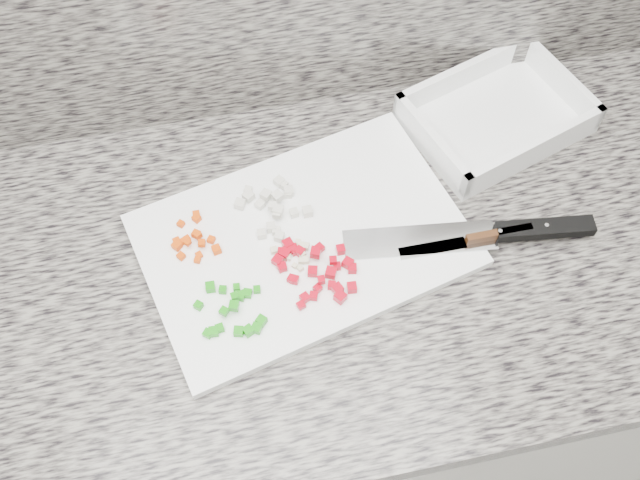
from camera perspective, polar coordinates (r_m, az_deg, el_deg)
The scene contains 11 objects.
cabinet at distance 1.45m, azimuth -4.53°, elevation -11.14°, with size 3.92×0.62×0.86m, color silver.
countertop at distance 1.04m, azimuth -6.22°, elevation -2.95°, with size 3.96×0.64×0.04m, color slate.
cutting_board at distance 1.03m, azimuth -1.32°, elevation -0.03°, with size 0.45×0.30×0.02m, color white.
carrot_pile at distance 1.03m, azimuth -10.08°, elevation 0.07°, with size 0.07×0.09×0.02m.
onion_pile at distance 1.05m, azimuth -3.78°, elevation 2.76°, with size 0.11×0.11×0.02m.
green_pepper_pile at distance 0.97m, azimuth -6.91°, elevation -5.70°, with size 0.10×0.09×0.02m.
red_pepper_pile at distance 0.99m, azimuth -0.40°, elevation -2.35°, with size 0.12×0.12×0.02m.
garlic_pile at distance 1.01m, azimuth -2.00°, elevation -1.08°, with size 0.06×0.06×0.01m.
chef_knife at distance 1.06m, azimuth 14.35°, elevation 0.58°, with size 0.36×0.08×0.02m.
paring_knife at distance 1.04m, azimuth 12.84°, elevation 0.17°, with size 0.20×0.02×0.02m.
tray at distance 1.19m, azimuth 13.88°, elevation 9.52°, with size 0.31×0.27×0.06m.
Camera 1 is at (0.01, 0.95, 1.80)m, focal length 40.00 mm.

